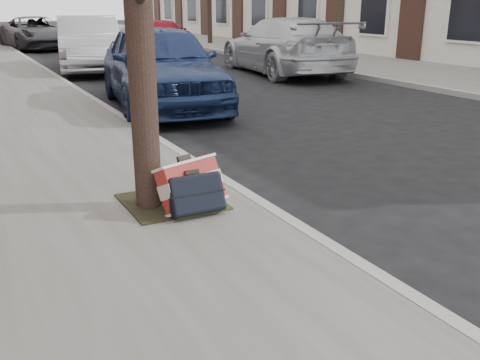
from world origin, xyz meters
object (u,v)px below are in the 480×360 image
suitcase_navy (196,194)px  suitcase_red (191,185)px  car_near_front (161,66)px  car_near_mid (89,44)px

suitcase_navy → suitcase_red: bearing=83.1°
suitcase_red → car_near_front: (1.73, 5.45, 0.44)m
car_near_mid → suitcase_navy: bearing=-88.4°
car_near_front → car_near_mid: 6.37m
car_near_front → suitcase_red: bearing=-98.8°
suitcase_navy → car_near_front: car_near_front is taller
car_near_front → car_near_mid: (0.15, 6.37, -0.01)m
suitcase_navy → car_near_front: bearing=73.6°
car_near_mid → suitcase_red: bearing=-88.5°
suitcase_red → car_near_mid: (1.89, 11.82, 0.43)m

